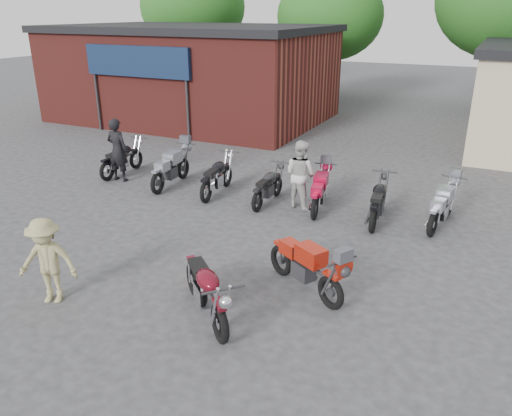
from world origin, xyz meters
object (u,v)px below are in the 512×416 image
at_px(person_light, 300,174).
at_px(person_tan, 47,261).
at_px(helmet, 194,275).
at_px(row_bike_1, 171,166).
at_px(sportbike, 306,264).
at_px(person_dark, 118,150).
at_px(row_bike_4, 320,189).
at_px(row_bike_2, 217,174).
at_px(row_bike_6, 443,204).
at_px(row_bike_3, 268,185).
at_px(row_bike_5, 378,199).
at_px(vintage_motorcycle, 206,287).
at_px(row_bike_0, 122,157).

relative_size(person_light, person_tan, 1.13).
xyz_separation_m(helmet, row_bike_1, (-3.66, 4.51, 0.49)).
bearing_deg(sportbike, person_dark, -175.88).
height_order(helmet, person_tan, person_tan).
bearing_deg(row_bike_4, row_bike_1, 81.62).
bearing_deg(row_bike_2, row_bike_6, -92.45).
distance_m(sportbike, helmet, 2.22).
bearing_deg(row_bike_1, row_bike_4, -93.93).
bearing_deg(person_tan, person_dark, 97.31).
height_order(sportbike, row_bike_4, sportbike).
bearing_deg(row_bike_3, row_bike_5, -89.69).
distance_m(vintage_motorcycle, row_bike_0, 8.74).
bearing_deg(person_light, person_tan, 88.89).
height_order(row_bike_1, row_bike_6, row_bike_1).
relative_size(sportbike, row_bike_4, 1.03).
xyz_separation_m(sportbike, row_bike_3, (-2.54, 3.87, -0.05)).
relative_size(person_light, row_bike_1, 0.87).
bearing_deg(row_bike_3, vintage_motorcycle, -167.06).
xyz_separation_m(vintage_motorcycle, row_bike_3, (-1.33, 5.42, -0.08)).
relative_size(row_bike_2, row_bike_6, 1.02).
xyz_separation_m(row_bike_0, row_bike_3, (5.26, -0.32, -0.04)).
height_order(person_tan, row_bike_3, person_tan).
bearing_deg(row_bike_0, helmet, -130.39).
bearing_deg(person_tan, person_light, 46.86).
bearing_deg(row_bike_6, row_bike_1, 100.58).
bearing_deg(helmet, row_bike_4, 78.38).
distance_m(person_tan, row_bike_4, 6.98).
bearing_deg(person_light, person_dark, 22.44).
bearing_deg(sportbike, row_bike_1, 175.77).
bearing_deg(helmet, row_bike_6, 50.82).
distance_m(row_bike_0, row_bike_4, 6.66).
distance_m(person_dark, person_light, 5.81).
distance_m(person_dark, person_tan, 6.90).
height_order(person_tan, row_bike_5, person_tan).
bearing_deg(row_bike_2, row_bike_0, 79.38).
distance_m(row_bike_0, row_bike_6, 9.68).
relative_size(helmet, row_bike_0, 0.13).
xyz_separation_m(person_dark, row_bike_2, (3.32, 0.25, -0.39)).
relative_size(helmet, person_dark, 0.13).
relative_size(helmet, row_bike_2, 0.12).
relative_size(sportbike, person_tan, 1.24).
bearing_deg(row_bike_4, person_dark, 83.76).
bearing_deg(row_bike_0, vintage_motorcycle, -131.59).
xyz_separation_m(person_light, row_bike_0, (-6.13, 0.20, -0.34)).
relative_size(person_tan, row_bike_3, 0.88).
relative_size(row_bike_4, row_bike_6, 0.99).
bearing_deg(person_light, row_bike_6, -155.98).
bearing_deg(row_bike_6, row_bike_3, 103.37).
xyz_separation_m(helmet, person_tan, (-1.91, -1.74, 0.69)).
distance_m(person_dark, row_bike_3, 4.95).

